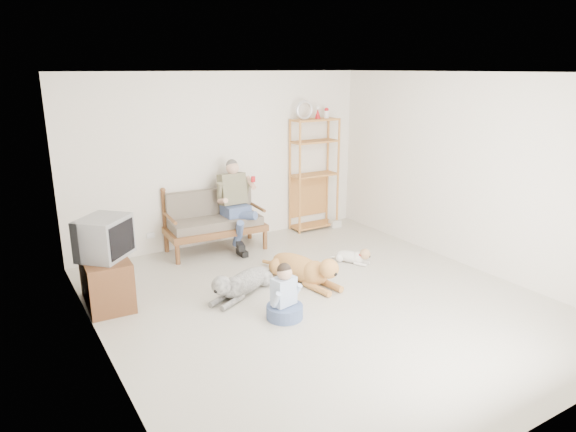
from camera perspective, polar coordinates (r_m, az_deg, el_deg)
floor at (r=6.36m, az=3.70°, el=-9.51°), size 5.50×5.50×0.00m
ceiling at (r=5.73m, az=4.20°, el=15.62°), size 5.50×5.50×0.00m
wall_back at (r=8.25m, az=-7.22°, el=6.27°), size 5.00×0.00×5.00m
wall_front at (r=4.09m, az=26.89°, el=-5.72°), size 5.00×0.00×5.00m
wall_left at (r=4.94m, az=-20.48°, el=-1.36°), size 0.00×5.50×5.50m
wall_right at (r=7.59m, az=19.58°, el=4.61°), size 0.00×5.50×5.50m
loveseat at (r=8.03m, az=-8.28°, el=-0.38°), size 1.54×0.79×0.95m
man at (r=7.90m, az=-5.62°, el=0.62°), size 0.53×0.76×1.23m
etagere at (r=8.92m, az=2.92°, el=4.75°), size 0.86×0.37×2.23m
book_stack at (r=9.23m, az=5.23°, el=-0.83°), size 0.19×0.14×0.12m
tv_stand at (r=6.56m, az=-19.59°, el=-6.75°), size 0.54×0.92×0.60m
crt_tv at (r=6.36m, az=-19.72°, el=-2.27°), size 0.74×0.74×0.49m
wall_outlet at (r=8.07m, az=-15.02°, el=-2.08°), size 0.12×0.02×0.08m
golden_retriever at (r=6.84m, az=1.91°, el=-5.89°), size 0.52×1.46×0.45m
shaggy_dog at (r=6.49m, az=-5.25°, el=-7.45°), size 1.18×0.71×0.39m
terrier at (r=7.56m, az=7.39°, el=-4.46°), size 0.38×0.60×0.25m
child at (r=5.88m, az=-0.41°, el=-9.14°), size 0.42×0.42×0.66m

